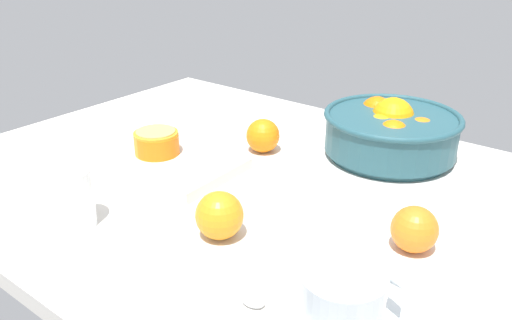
{
  "coord_description": "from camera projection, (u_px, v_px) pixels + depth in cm",
  "views": [
    {
      "loc": [
        51.69,
        -67.8,
        43.5
      ],
      "look_at": [
        -0.24,
        -1.57,
        5.32
      ],
      "focal_mm": 36.73,
      "sensor_mm": 36.0,
      "label": 1
    }
  ],
  "objects": [
    {
      "name": "fruit_bowl",
      "position": [
        392.0,
        132.0,
        1.05
      ],
      "size": [
        27.2,
        27.2,
        11.58
      ],
      "color": "#234C56",
      "rests_on": "ground_plane"
    },
    {
      "name": "orange_half_0",
      "position": [
        156.0,
        142.0,
        1.02
      ],
      "size": [
        8.63,
        8.63,
        4.71
      ],
      "color": "orange",
      "rests_on": "cutting_board"
    },
    {
      "name": "loose_orange_0",
      "position": [
        263.0,
        136.0,
        1.08
      ],
      "size": [
        7.0,
        7.0,
        7.0
      ],
      "primitive_type": "sphere",
      "color": "orange",
      "rests_on": "ground_plane"
    },
    {
      "name": "second_glass",
      "position": [
        70.0,
        202.0,
        0.81
      ],
      "size": [
        7.38,
        7.38,
        9.41
      ],
      "color": "white",
      "rests_on": "ground_plane"
    },
    {
      "name": "orange_half_1",
      "position": [
        157.0,
        144.0,
        1.02
      ],
      "size": [
        8.54,
        8.54,
        4.3
      ],
      "color": "orange",
      "rests_on": "cutting_board"
    },
    {
      "name": "orange_half_2",
      "position": [
        159.0,
        144.0,
        1.02
      ],
      "size": [
        7.78,
        7.78,
        4.11
      ],
      "color": "orange",
      "rests_on": "cutting_board"
    },
    {
      "name": "loose_orange_1",
      "position": [
        414.0,
        229.0,
        0.75
      ],
      "size": [
        6.83,
        6.83,
        6.83
      ],
      "primitive_type": "sphere",
      "color": "orange",
      "rests_on": "ground_plane"
    },
    {
      "name": "loose_orange_3",
      "position": [
        219.0,
        215.0,
        0.78
      ],
      "size": [
        7.36,
        7.36,
        7.36
      ],
      "primitive_type": "sphere",
      "color": "orange",
      "rests_on": "ground_plane"
    },
    {
      "name": "spoon",
      "position": [
        229.0,
        291.0,
        0.67
      ],
      "size": [
        15.89,
        2.92,
        1.0
      ],
      "color": "silver",
      "rests_on": "ground_plane"
    },
    {
      "name": "ground_plane",
      "position": [
        262.0,
        191.0,
        0.96
      ],
      "size": [
        123.92,
        86.49,
        3.0
      ],
      "primitive_type": "cube",
      "color": "silver"
    },
    {
      "name": "cutting_board",
      "position": [
        158.0,
        158.0,
        1.03
      ],
      "size": [
        33.51,
        19.32,
        2.22
      ],
      "primitive_type": "cube",
      "rotation": [
        0.0,
        0.0,
        0.03
      ],
      "color": "beige",
      "rests_on": "ground_plane"
    }
  ]
}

